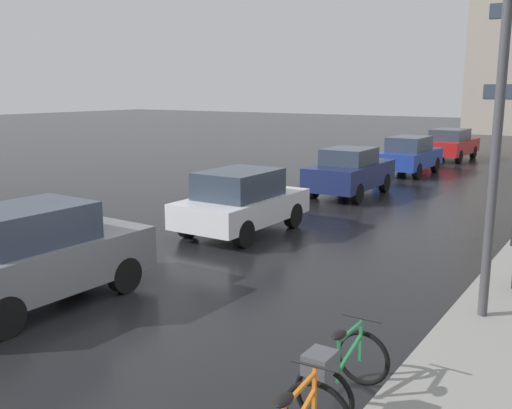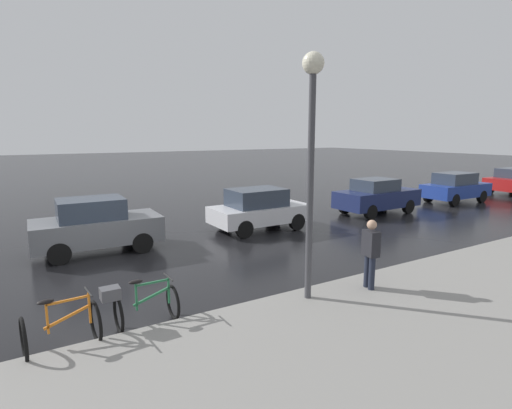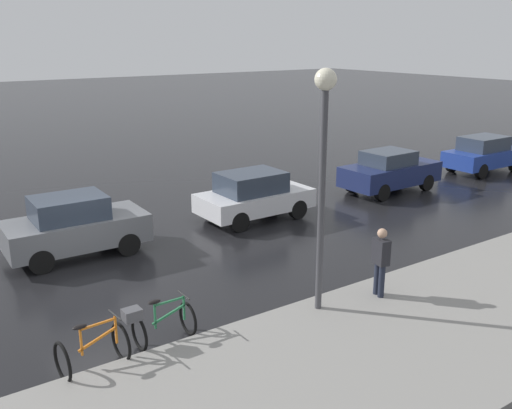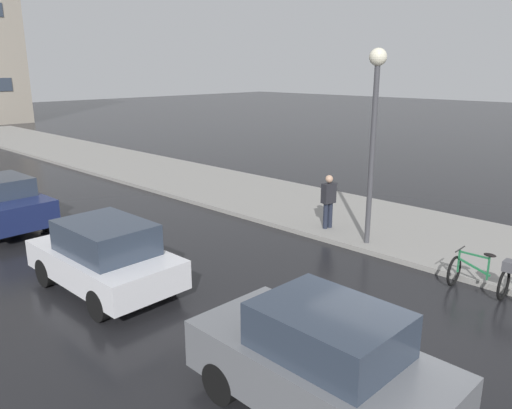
{
  "view_description": "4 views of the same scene",
  "coord_description": "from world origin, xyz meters",
  "px_view_note": "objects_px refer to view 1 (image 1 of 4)",
  "views": [
    {
      "loc": [
        5.73,
        -5.47,
        3.54
      ],
      "look_at": [
        0.3,
        2.73,
        1.55
      ],
      "focal_mm": 40.0,
      "sensor_mm": 36.0,
      "label": 1
    },
    {
      "loc": [
        10.51,
        -1.84,
        3.65
      ],
      "look_at": [
        -0.14,
        4.55,
        1.43
      ],
      "focal_mm": 28.0,
      "sensor_mm": 36.0,
      "label": 2
    },
    {
      "loc": [
        12.58,
        -4.15,
        5.81
      ],
      "look_at": [
        0.94,
        3.84,
        1.63
      ],
      "focal_mm": 40.0,
      "sensor_mm": 36.0,
      "label": 3
    },
    {
      "loc": [
        -7.27,
        -3.45,
        4.74
      ],
      "look_at": [
        1.24,
        4.79,
        1.5
      ],
      "focal_mm": 35.0,
      "sensor_mm": 36.0,
      "label": 4
    }
  ],
  "objects_px": {
    "car_white": "(241,201)",
    "car_red": "(450,144)",
    "car_navy": "(350,172)",
    "car_grey": "(36,255)",
    "streetlamp": "(502,81)",
    "bicycle_second": "(339,370)",
    "car_blue": "(409,155)"
  },
  "relations": [
    {
      "from": "bicycle_second",
      "to": "car_blue",
      "type": "height_order",
      "value": "car_blue"
    },
    {
      "from": "car_grey",
      "to": "car_blue",
      "type": "relative_size",
      "value": 0.97
    },
    {
      "from": "car_blue",
      "to": "car_white",
      "type": "bearing_deg",
      "value": -90.63
    },
    {
      "from": "car_blue",
      "to": "streetlamp",
      "type": "relative_size",
      "value": 0.75
    },
    {
      "from": "car_grey",
      "to": "streetlamp",
      "type": "height_order",
      "value": "streetlamp"
    },
    {
      "from": "car_grey",
      "to": "car_red",
      "type": "xyz_separation_m",
      "value": [
        0.25,
        24.27,
        -0.05
      ]
    },
    {
      "from": "car_white",
      "to": "car_red",
      "type": "relative_size",
      "value": 0.87
    },
    {
      "from": "car_white",
      "to": "car_grey",
      "type": "bearing_deg",
      "value": -90.6
    },
    {
      "from": "car_grey",
      "to": "car_red",
      "type": "height_order",
      "value": "car_grey"
    },
    {
      "from": "car_white",
      "to": "car_blue",
      "type": "xyz_separation_m",
      "value": [
        0.14,
        12.25,
        0.0
      ]
    },
    {
      "from": "bicycle_second",
      "to": "streetlamp",
      "type": "distance_m",
      "value": 4.74
    },
    {
      "from": "car_blue",
      "to": "streetlamp",
      "type": "bearing_deg",
      "value": -67.34
    },
    {
      "from": "car_white",
      "to": "car_navy",
      "type": "distance_m",
      "value": 6.3
    },
    {
      "from": "bicycle_second",
      "to": "car_white",
      "type": "relative_size",
      "value": 0.37
    },
    {
      "from": "car_white",
      "to": "streetlamp",
      "type": "bearing_deg",
      "value": -22.52
    },
    {
      "from": "bicycle_second",
      "to": "car_white",
      "type": "bearing_deg",
      "value": 132.49
    },
    {
      "from": "car_white",
      "to": "car_red",
      "type": "height_order",
      "value": "car_white"
    },
    {
      "from": "car_grey",
      "to": "car_red",
      "type": "relative_size",
      "value": 0.88
    },
    {
      "from": "streetlamp",
      "to": "bicycle_second",
      "type": "bearing_deg",
      "value": -103.06
    },
    {
      "from": "car_navy",
      "to": "car_red",
      "type": "bearing_deg",
      "value": 89.58
    },
    {
      "from": "car_blue",
      "to": "car_red",
      "type": "xyz_separation_m",
      "value": [
        0.05,
        6.15,
        -0.01
      ]
    },
    {
      "from": "bicycle_second",
      "to": "car_white",
      "type": "xyz_separation_m",
      "value": [
        -5.56,
        6.06,
        0.32
      ]
    },
    {
      "from": "car_grey",
      "to": "car_navy",
      "type": "relative_size",
      "value": 0.92
    },
    {
      "from": "bicycle_second",
      "to": "car_navy",
      "type": "bearing_deg",
      "value": 113.82
    },
    {
      "from": "bicycle_second",
      "to": "car_navy",
      "type": "relative_size",
      "value": 0.34
    },
    {
      "from": "car_navy",
      "to": "car_red",
      "type": "distance_m",
      "value": 12.11
    },
    {
      "from": "bicycle_second",
      "to": "streetlamp",
      "type": "relative_size",
      "value": 0.26
    },
    {
      "from": "car_navy",
      "to": "bicycle_second",
      "type": "bearing_deg",
      "value": -66.18
    },
    {
      "from": "car_blue",
      "to": "streetlamp",
      "type": "height_order",
      "value": "streetlamp"
    },
    {
      "from": "car_red",
      "to": "car_grey",
      "type": "bearing_deg",
      "value": -90.59
    },
    {
      "from": "car_blue",
      "to": "car_navy",
      "type": "bearing_deg",
      "value": -90.34
    },
    {
      "from": "car_grey",
      "to": "car_red",
      "type": "bearing_deg",
      "value": 89.41
    }
  ]
}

